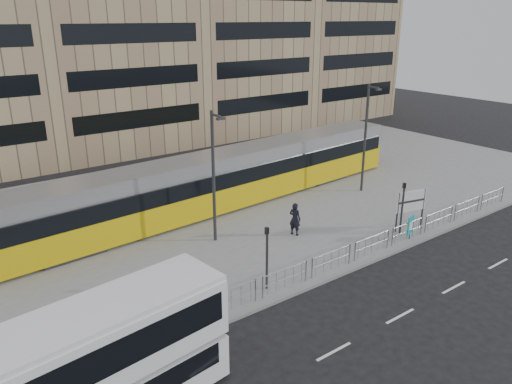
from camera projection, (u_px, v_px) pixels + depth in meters
ground at (303, 292)px, 23.29m from camera, size 120.00×120.00×0.00m
plaza at (179, 213)px, 32.32m from camera, size 64.00×24.00×0.15m
kerb at (302, 290)px, 23.30m from camera, size 64.00×0.25×0.17m
building_row at (70, 7)px, 45.72m from camera, size 70.40×18.40×31.20m
pedestrian_barrier at (327, 257)px, 24.47m from camera, size 32.07×0.07×1.10m
road_markings at (385, 324)px, 20.83m from camera, size 62.00×0.12×0.01m
double_decker_bus at (68, 379)px, 14.48m from camera, size 10.48×3.58×4.11m
tram at (216, 181)px, 32.46m from camera, size 31.34×5.08×3.68m
station_sign at (411, 203)px, 29.24m from camera, size 2.05×0.55×2.40m
ad_panel at (411, 226)px, 28.19m from camera, size 0.73×0.25×1.39m
pedestrian at (295, 219)px, 28.71m from camera, size 0.69×0.83×1.96m
traffic_light_west at (267, 250)px, 22.64m from camera, size 0.21×0.24×3.10m
traffic_light_east at (403, 201)px, 28.58m from camera, size 0.22×0.24×3.10m
lamp_post_west at (214, 172)px, 26.93m from camera, size 0.45×1.04×7.39m
lamp_post_east at (366, 134)px, 34.92m from camera, size 0.45×1.04×7.68m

